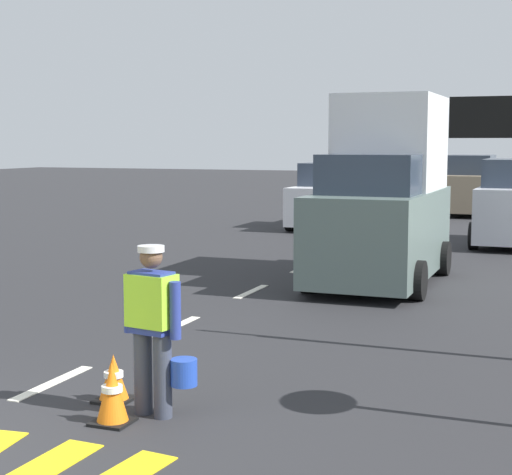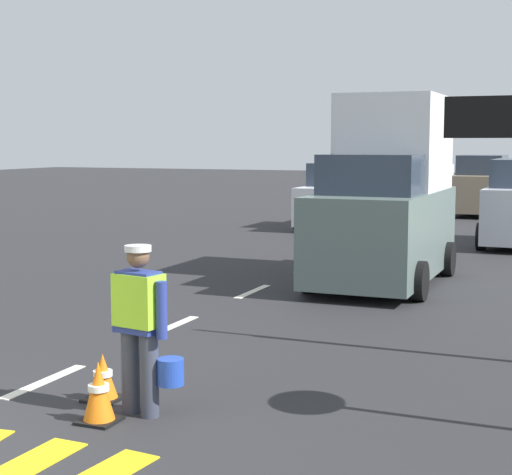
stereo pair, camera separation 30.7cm
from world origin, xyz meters
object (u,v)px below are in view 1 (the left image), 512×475
Objects in this scene: lane_direction_sign at (511,163)px; car_oncoming_second at (331,198)px; delivery_truck at (384,198)px; car_outgoing_far at (470,187)px; car_oncoming_third at (416,176)px; road_worker at (154,322)px; traffic_cone_near at (114,378)px; traffic_cone_far at (112,393)px.

lane_direction_sign is 0.82× the size of car_oncoming_second.
car_outgoing_far is (-0.23, 15.73, -0.59)m from delivery_truck.
road_worker is at bearing -84.02° from car_oncoming_third.
car_oncoming_second is at bearing 111.66° from delivery_truck.
car_oncoming_second is (-2.69, 17.44, 0.70)m from traffic_cone_near.
car_outgoing_far is at bearing 89.69° from road_worker.
road_worker reaches higher than traffic_cone_near.
traffic_cone_near is 17.66m from car_oncoming_second.
delivery_truck is (0.63, 8.82, 1.32)m from traffic_cone_far.
traffic_cone_near is (-0.61, 0.24, -0.69)m from road_worker.
traffic_cone_near is at bearing 119.82° from traffic_cone_far.
delivery_truck reaches higher than car_oncoming_second.
road_worker is at bearing -79.42° from car_oncoming_second.
delivery_truck is (-2.64, 5.02, -0.80)m from lane_direction_sign.
lane_direction_sign is at bearing -77.68° from car_oncoming_third.
road_worker is at bearing -92.42° from delivery_truck.
delivery_truck is 15.75m from car_outgoing_far.
lane_direction_sign reaches higher than road_worker.
lane_direction_sign is 15.64m from car_oncoming_second.
delivery_truck is at bearing 85.91° from traffic_cone_far.
car_outgoing_far is at bearing -67.79° from car_oncoming_third.
road_worker is at bearing -90.31° from car_outgoing_far.
delivery_truck reaches higher than road_worker.
delivery_truck is at bearing 117.70° from lane_direction_sign.
lane_direction_sign is at bearing 48.97° from road_worker.
delivery_truck reaches higher than lane_direction_sign.
car_oncoming_third is at bearing 95.98° from road_worker.
lane_direction_sign reaches higher than car_oncoming_second.
car_oncoming_third is (-3.59, 8.79, 0.03)m from car_outgoing_far.
lane_direction_sign is 5.29m from traffic_cone_near.
car_oncoming_third is at bearing 112.21° from car_outgoing_far.
traffic_cone_far is 0.14× the size of car_oncoming_third.
traffic_cone_near is 32.88m from car_oncoming_third.
car_oncoming_third is at bearing 90.59° from car_oncoming_second.
traffic_cone_far is 8.94m from delivery_truck.
lane_direction_sign reaches higher than traffic_cone_near.
car_oncoming_third reaches higher than traffic_cone_near.
traffic_cone_far is 24.57m from car_outgoing_far.
lane_direction_sign is 5.40× the size of traffic_cone_far.
lane_direction_sign is 5.73m from delivery_truck.
car_outgoing_far is 1.10× the size of car_oncoming_second.
car_outgoing_far reaches higher than traffic_cone_near.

